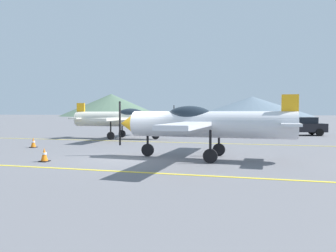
{
  "coord_description": "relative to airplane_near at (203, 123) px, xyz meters",
  "views": [
    {
      "loc": [
        5.23,
        -13.53,
        2.08
      ],
      "look_at": [
        0.05,
        6.0,
        1.2
      ],
      "focal_mm": 34.28,
      "sensor_mm": 36.0,
      "label": 1
    }
  ],
  "objects": [
    {
      "name": "car_sedan",
      "position": [
        6.19,
        16.54,
        -0.74
      ],
      "size": [
        4.56,
        2.63,
        1.62
      ],
      "color": "black",
      "rests_on": "ground_plane"
    },
    {
      "name": "apron_line_near",
      "position": [
        -3.1,
        -3.81,
        -1.57
      ],
      "size": [
        80.0,
        0.16,
        0.01
      ],
      "primitive_type": "cube",
      "color": "yellow",
      "rests_on": "ground_plane"
    },
    {
      "name": "airplane_near",
      "position": [
        0.0,
        0.0,
        0.0
      ],
      "size": [
        8.13,
        9.36,
        2.81
      ],
      "color": "silver",
      "rests_on": "ground_plane"
    },
    {
      "name": "traffic_cone_front",
      "position": [
        -6.32,
        -2.54,
        -1.29
      ],
      "size": [
        0.36,
        0.36,
        0.59
      ],
      "color": "black",
      "rests_on": "ground_plane"
    },
    {
      "name": "airplane_mid",
      "position": [
        -7.69,
        9.13,
        0.0
      ],
      "size": [
        8.11,
        9.35,
        2.81
      ],
      "color": "silver",
      "rests_on": "ground_plane"
    },
    {
      "name": "traffic_cone_side",
      "position": [
        -10.3,
        1.91,
        -1.29
      ],
      "size": [
        0.36,
        0.36,
        0.59
      ],
      "color": "black",
      "rests_on": "ground_plane"
    },
    {
      "name": "ground_plane",
      "position": [
        -3.1,
        -0.61,
        -1.58
      ],
      "size": [
        400.0,
        400.0,
        0.0
      ],
      "primitive_type": "plane",
      "color": "slate"
    },
    {
      "name": "hill_left",
      "position": [
        -66.45,
        133.76,
        3.97
      ],
      "size": [
        50.56,
        50.56,
        11.1
      ],
      "primitive_type": "cone",
      "color": "#4C6651",
      "rests_on": "ground_plane"
    },
    {
      "name": "apron_line_far",
      "position": [
        -3.1,
        7.12,
        -1.57
      ],
      "size": [
        80.0,
        0.16,
        0.01
      ],
      "primitive_type": "cube",
      "color": "yellow",
      "rests_on": "ground_plane"
    },
    {
      "name": "hill_centerleft",
      "position": [
        1.58,
        152.83,
        3.37
      ],
      "size": [
        58.71,
        58.71,
        9.89
      ],
      "primitive_type": "cone",
      "color": "slate",
      "rests_on": "ground_plane"
    }
  ]
}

